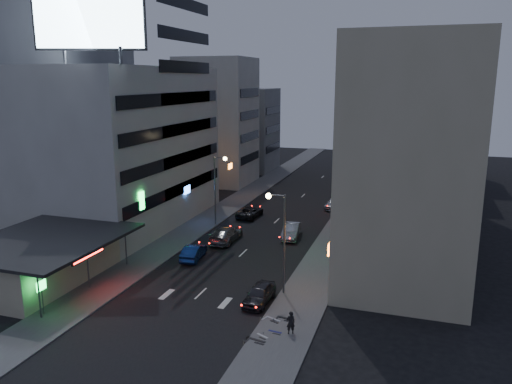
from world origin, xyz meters
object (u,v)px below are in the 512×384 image
at_px(person, 291,323).
at_px(parked_car_right_near, 259,294).
at_px(parked_car_left, 250,212).
at_px(scooter_black_b, 295,312).
at_px(road_car_silver, 226,234).
at_px(scooter_silver_b, 282,314).
at_px(scooter_black_a, 267,334).
at_px(road_car_blue, 194,252).
at_px(scooter_blue, 283,326).
at_px(parked_car_right_mid, 291,231).
at_px(parked_car_right_far, 335,203).
at_px(scooter_silver_a, 269,331).

bearing_deg(person, parked_car_right_near, -78.58).
relative_size(parked_car_left, scooter_black_b, 2.46).
xyz_separation_m(parked_car_left, road_car_silver, (0.65, -9.74, 0.13)).
relative_size(parked_car_left, scooter_silver_b, 2.60).
xyz_separation_m(parked_car_right_near, scooter_black_b, (3.33, -2.05, 0.00)).
bearing_deg(parked_car_left, scooter_black_a, 113.36).
relative_size(road_car_blue, scooter_blue, 2.62).
distance_m(scooter_blue, scooter_silver_b, 1.61).
relative_size(parked_car_right_near, person, 2.63).
xyz_separation_m(road_car_silver, scooter_black_a, (10.20, -18.46, -0.11)).
distance_m(road_car_silver, scooter_black_a, 21.09).
height_order(road_car_blue, road_car_silver, road_car_silver).
xyz_separation_m(parked_car_right_mid, person, (5.18, -20.32, 0.15)).
distance_m(road_car_silver, scooter_blue, 20.14).
height_order(road_car_silver, person, person).
height_order(parked_car_right_far, road_car_blue, road_car_blue).
relative_size(scooter_silver_a, scooter_blue, 0.98).
distance_m(parked_car_left, scooter_silver_a, 29.70).
relative_size(parked_car_right_far, road_car_silver, 0.83).
xyz_separation_m(person, scooter_silver_b, (-1.04, 1.50, -0.23)).
xyz_separation_m(parked_car_right_near, parked_car_right_mid, (-1.69, 16.24, 0.06)).
bearing_deg(road_car_blue, road_car_silver, -106.97).
bearing_deg(road_car_silver, scooter_black_b, 127.29).
xyz_separation_m(scooter_silver_a, scooter_black_b, (1.03, 3.01, 0.11)).
bearing_deg(road_car_silver, road_car_blue, 81.18).
distance_m(parked_car_right_near, scooter_black_a, 6.06).
distance_m(parked_car_right_far, scooter_silver_b, 32.91).
distance_m(person, scooter_silver_b, 1.84).
bearing_deg(parked_car_right_mid, scooter_black_b, -81.16).
distance_m(parked_car_right_mid, road_car_blue, 11.67).
xyz_separation_m(parked_car_left, scooter_blue, (11.50, -26.70, -0.06)).
height_order(parked_car_right_near, scooter_black_a, parked_car_right_near).
relative_size(parked_car_right_near, scooter_blue, 2.59).
xyz_separation_m(scooter_black_a, scooter_black_b, (1.03, 3.56, 0.03)).
bearing_deg(road_car_silver, scooter_silver_a, 119.94).
bearing_deg(parked_car_right_far, person, -78.25).
relative_size(road_car_silver, scooter_black_b, 2.81).
xyz_separation_m(parked_car_right_near, scooter_silver_b, (2.46, -2.58, -0.03)).
bearing_deg(scooter_blue, scooter_silver_b, 24.72).
xyz_separation_m(road_car_silver, scooter_blue, (10.85, -16.96, -0.18)).
bearing_deg(scooter_black_b, scooter_silver_a, 168.09).
distance_m(parked_car_left, scooter_black_b, 27.35).
bearing_deg(road_car_blue, scooter_black_a, 123.56).
bearing_deg(road_car_silver, parked_car_right_near, 121.87).
bearing_deg(scooter_silver_a, person, -26.25).
relative_size(scooter_black_a, scooter_black_b, 0.95).
xyz_separation_m(parked_car_right_near, parked_car_left, (-8.55, 22.59, -0.04)).
height_order(road_car_silver, scooter_black_a, road_car_silver).
bearing_deg(road_car_silver, scooter_black_a, 119.21).
distance_m(parked_car_right_far, scooter_blue, 34.47).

